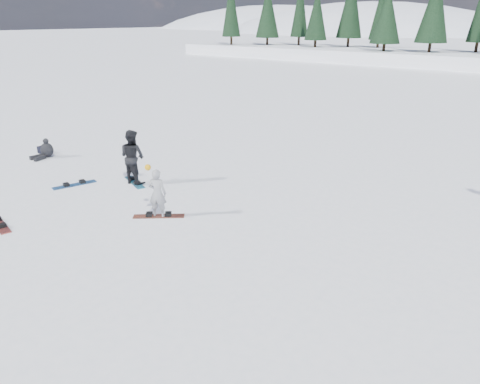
# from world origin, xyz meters

# --- Properties ---
(ground) EXTENTS (420.00, 420.00, 0.00)m
(ground) POSITION_xyz_m (0.00, 0.00, 0.00)
(ground) COLOR white
(ground) RESTS_ON ground
(snowboarder_woman) EXTENTS (0.64, 0.56, 1.61)m
(snowboarder_woman) POSITION_xyz_m (1.53, 0.86, 0.75)
(snowboarder_woman) COLOR #9A999E
(snowboarder_woman) RESTS_ON ground
(snowboarder_man) EXTENTS (1.01, 0.83, 1.92)m
(snowboarder_man) POSITION_xyz_m (-1.44, 2.36, 0.96)
(snowboarder_man) COLOR black
(snowboarder_man) RESTS_ON ground
(seated_rider) EXTENTS (0.64, 0.99, 0.81)m
(seated_rider) POSITION_xyz_m (-6.84, 2.09, 0.31)
(seated_rider) COLOR black
(seated_rider) RESTS_ON ground
(gear_bag) EXTENTS (0.47, 0.33, 0.30)m
(gear_bag) POSITION_xyz_m (-7.54, 2.34, 0.15)
(gear_bag) COLOR black
(gear_bag) RESTS_ON ground
(snowboard_woman) EXTENTS (1.31, 1.20, 0.03)m
(snowboard_woman) POSITION_xyz_m (1.53, 0.87, 0.01)
(snowboard_woman) COLOR brown
(snowboard_woman) RESTS_ON ground
(snowboard_man) EXTENTS (1.50, 0.80, 0.03)m
(snowboard_man) POSITION_xyz_m (-1.44, 2.36, 0.01)
(snowboard_man) COLOR #196C8D
(snowboard_man) RESTS_ON ground
(snowboard_loose_b) EXTENTS (1.53, 0.60, 0.03)m
(snowboard_loose_b) POSITION_xyz_m (-1.54, -2.38, 0.01)
(snowboard_loose_b) COLOR maroon
(snowboard_loose_b) RESTS_ON ground
(snowboard_loose_a) EXTENTS (0.66, 1.52, 0.03)m
(snowboard_loose_a) POSITION_xyz_m (-2.86, 0.86, 0.01)
(snowboard_loose_a) COLOR #1A4F91
(snowboard_loose_a) RESTS_ON ground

